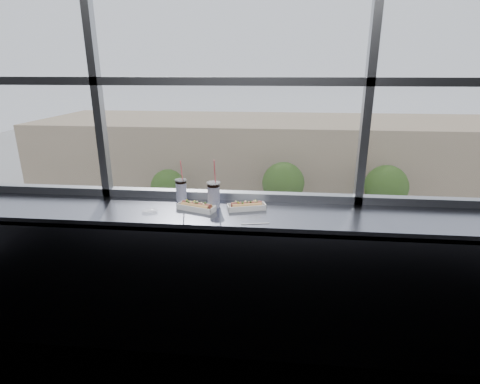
# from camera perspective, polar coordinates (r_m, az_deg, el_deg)

# --- Properties ---
(wall_back_lower) EXTENTS (6.00, 0.00, 6.00)m
(wall_back_lower) POSITION_cam_1_polar(r_m,az_deg,el_deg) (3.21, -1.61, -10.34)
(wall_back_lower) COLOR black
(wall_back_lower) RESTS_ON ground
(window_glass) EXTENTS (6.00, 0.00, 6.00)m
(window_glass) POSITION_cam_1_polar(r_m,az_deg,el_deg) (2.85, -1.89, 22.56)
(window_glass) COLOR silver
(window_glass) RESTS_ON ground
(window_mullions) EXTENTS (6.00, 0.08, 2.40)m
(window_mullions) POSITION_cam_1_polar(r_m,az_deg,el_deg) (2.83, -1.94, 22.59)
(window_mullions) COLOR gray
(window_mullions) RESTS_ON ground
(counter) EXTENTS (6.00, 0.55, 0.06)m
(counter) POSITION_cam_1_polar(r_m,az_deg,el_deg) (2.74, -2.44, -3.50)
(counter) COLOR gray
(counter) RESTS_ON ground
(counter_fascia) EXTENTS (6.00, 0.04, 1.04)m
(counter_fascia) POSITION_cam_1_polar(r_m,az_deg,el_deg) (2.76, -3.06, -15.57)
(counter_fascia) COLOR gray
(counter_fascia) RESTS_ON ground
(hotdog_tray_left) EXTENTS (0.30, 0.18, 0.07)m
(hotdog_tray_left) POSITION_cam_1_polar(r_m,az_deg,el_deg) (2.75, -6.68, -2.20)
(hotdog_tray_left) COLOR white
(hotdog_tray_left) RESTS_ON counter
(hotdog_tray_right) EXTENTS (0.30, 0.17, 0.07)m
(hotdog_tray_right) POSITION_cam_1_polar(r_m,az_deg,el_deg) (2.75, 0.99, -2.13)
(hotdog_tray_right) COLOR white
(hotdog_tray_right) RESTS_ON counter
(soda_cup_left) EXTENTS (0.09, 0.09, 0.33)m
(soda_cup_left) POSITION_cam_1_polar(r_m,az_deg,el_deg) (2.95, -8.95, 0.46)
(soda_cup_left) COLOR white
(soda_cup_left) RESTS_ON counter
(soda_cup_right) EXTENTS (0.10, 0.10, 0.37)m
(soda_cup_right) POSITION_cam_1_polar(r_m,az_deg,el_deg) (2.78, -4.03, -0.20)
(soda_cup_right) COLOR white
(soda_cup_right) RESTS_ON counter
(loose_straw) EXTENTS (0.19, 0.04, 0.01)m
(loose_straw) POSITION_cam_1_polar(r_m,az_deg,el_deg) (2.50, 2.34, -4.84)
(loose_straw) COLOR white
(loose_straw) RESTS_ON counter
(wrapper) EXTENTS (0.11, 0.08, 0.03)m
(wrapper) POSITION_cam_1_polar(r_m,az_deg,el_deg) (2.78, -13.61, -2.76)
(wrapper) COLOR silver
(wrapper) RESTS_ON counter
(plaza_ground) EXTENTS (120.00, 120.00, 0.00)m
(plaza_ground) POSITION_cam_1_polar(r_m,az_deg,el_deg) (48.11, 5.11, 2.31)
(plaza_ground) COLOR #9C9C9C
(plaza_ground) RESTS_ON ground
(street_asphalt) EXTENTS (80.00, 10.00, 0.06)m
(street_asphalt) POSITION_cam_1_polar(r_m,az_deg,el_deg) (26.27, 4.28, -11.68)
(street_asphalt) COLOR black
(street_asphalt) RESTS_ON plaza_ground
(far_sidewalk) EXTENTS (80.00, 6.00, 0.04)m
(far_sidewalk) POSITION_cam_1_polar(r_m,az_deg,el_deg) (33.45, 4.68, -4.88)
(far_sidewalk) COLOR #9C9C9C
(far_sidewalk) RESTS_ON plaza_ground
(far_building) EXTENTS (50.00, 14.00, 8.00)m
(far_building) POSITION_cam_1_polar(r_m,az_deg,el_deg) (41.80, 5.14, 5.54)
(far_building) COLOR tan
(far_building) RESTS_ON plaza_ground
(car_near_c) EXTENTS (2.87, 6.79, 2.25)m
(car_near_c) POSITION_cam_1_polar(r_m,az_deg,el_deg) (22.30, 9.22, -14.34)
(car_near_c) COLOR maroon
(car_near_c) RESTS_ON street_asphalt
(car_near_a) EXTENTS (3.63, 7.18, 2.30)m
(car_near_a) POSITION_cam_1_polar(r_m,az_deg,el_deg) (26.90, -29.91, -10.66)
(car_near_a) COLOR #A7A7BD
(car_near_a) RESTS_ON street_asphalt
(car_far_b) EXTENTS (3.48, 7.11, 2.29)m
(car_far_b) POSITION_cam_1_polar(r_m,az_deg,el_deg) (29.31, 4.95, -5.81)
(car_far_b) COLOR maroon
(car_far_b) RESTS_ON street_asphalt
(car_far_a) EXTENTS (2.92, 6.83, 2.26)m
(car_far_a) POSITION_cam_1_polar(r_m,az_deg,el_deg) (30.80, -12.64, -5.01)
(car_far_a) COLOR #272727
(car_far_a) RESTS_ON street_asphalt
(car_near_b) EXTENTS (3.35, 7.11, 2.31)m
(car_near_b) POSITION_cam_1_polar(r_m,az_deg,el_deg) (23.30, -12.91, -12.96)
(car_near_b) COLOR black
(car_near_b) RESTS_ON street_asphalt
(car_near_d) EXTENTS (3.02, 5.98, 1.91)m
(car_near_d) POSITION_cam_1_polar(r_m,az_deg,el_deg) (22.90, 18.23, -14.65)
(car_near_d) COLOR white
(car_near_d) RESTS_ON street_asphalt
(car_far_c) EXTENTS (3.07, 6.94, 2.29)m
(car_far_c) POSITION_cam_1_polar(r_m,az_deg,el_deg) (32.26, 30.12, -6.05)
(car_far_c) COLOR white
(car_far_c) RESTS_ON street_asphalt
(pedestrian_d) EXTENTS (0.72, 0.96, 2.16)m
(pedestrian_d) POSITION_cam_1_polar(r_m,az_deg,el_deg) (34.35, 19.06, -3.26)
(pedestrian_d) COLOR #66605B
(pedestrian_d) RESTS_ON far_sidewalk
(pedestrian_c) EXTENTS (0.76, 1.02, 2.29)m
(pedestrian_c) POSITION_cam_1_polar(r_m,az_deg,el_deg) (32.98, 16.13, -3.74)
(pedestrian_c) COLOR #66605B
(pedestrian_c) RESTS_ON far_sidewalk
(tree_left) EXTENTS (3.05, 3.05, 4.77)m
(tree_left) POSITION_cam_1_polar(r_m,az_deg,el_deg) (33.70, -10.91, 0.84)
(tree_left) COLOR #47382B
(tree_left) RESTS_ON far_sidewalk
(tree_center) EXTENTS (3.63, 3.63, 5.67)m
(tree_center) POSITION_cam_1_polar(r_m,az_deg,el_deg) (32.16, 6.60, 1.34)
(tree_center) COLOR #47382B
(tree_center) RESTS_ON far_sidewalk
(tree_right) EXTENTS (3.60, 3.60, 5.62)m
(tree_right) POSITION_cam_1_polar(r_m,az_deg,el_deg) (33.43, 21.37, 0.78)
(tree_right) COLOR #47382B
(tree_right) RESTS_ON far_sidewalk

